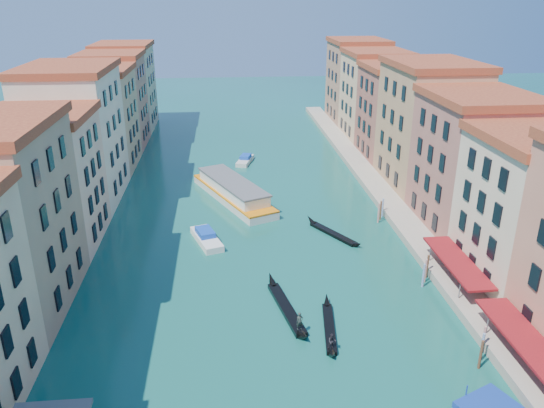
{
  "coord_description": "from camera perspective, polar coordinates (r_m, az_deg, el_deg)",
  "views": [
    {
      "loc": [
        -3.23,
        -11.18,
        30.88
      ],
      "look_at": [
        2.59,
        50.87,
        5.93
      ],
      "focal_mm": 35.0,
      "sensor_mm": 36.0,
      "label": 1
    }
  ],
  "objects": [
    {
      "name": "motorboat_far",
      "position": [
        103.7,
        -2.91,
        4.78
      ],
      "size": [
        3.94,
        7.1,
        1.4
      ],
      "rotation": [
        0.0,
        0.0,
        -0.28
      ],
      "color": "silver",
      "rests_on": "ground"
    },
    {
      "name": "restaurant_awnings",
      "position": [
        50.92,
        26.6,
        -14.05
      ],
      "size": [
        3.2,
        44.55,
        3.12
      ],
      "color": "maroon",
      "rests_on": "ground"
    },
    {
      "name": "gondola_right",
      "position": [
        53.47,
        6.2,
        -13.07
      ],
      "size": [
        2.2,
        10.68,
        2.13
      ],
      "rotation": [
        0.0,
        0.0,
        -0.13
      ],
      "color": "black",
      "rests_on": "ground"
    },
    {
      "name": "gondola_far",
      "position": [
        73.05,
        6.46,
        -3.05
      ],
      "size": [
        6.48,
        10.19,
        1.61
      ],
      "rotation": [
        0.0,
        0.0,
        0.53
      ],
      "color": "black",
      "rests_on": "ground"
    },
    {
      "name": "left_bank_palazzos",
      "position": [
        81.98,
        -21.37,
        5.34
      ],
      "size": [
        12.8,
        128.4,
        21.0
      ],
      "color": "#C5B887",
      "rests_on": "ground"
    },
    {
      "name": "motorboat_mid",
      "position": [
        70.99,
        -7.08,
        -3.6
      ],
      "size": [
        4.67,
        8.0,
        1.58
      ],
      "rotation": [
        0.0,
        0.0,
        0.32
      ],
      "color": "silver",
      "rests_on": "ground"
    },
    {
      "name": "right_bank_palazzos",
      "position": [
        85.76,
        17.75,
        6.51
      ],
      "size": [
        12.8,
        128.4,
        21.0
      ],
      "color": "#A44433",
      "rests_on": "ground"
    },
    {
      "name": "vaporetto_far",
      "position": [
        84.64,
        -4.23,
        1.4
      ],
      "size": [
        13.14,
        21.68,
        3.2
      ],
      "rotation": [
        0.0,
        0.0,
        0.41
      ],
      "color": "silver",
      "rests_on": "ground"
    },
    {
      "name": "gondola_fore",
      "position": [
        56.16,
        1.56,
        -11.02
      ],
      "size": [
        3.49,
        12.88,
        2.58
      ],
      "rotation": [
        0.0,
        0.0,
        0.2
      ],
      "color": "black",
      "rests_on": "ground"
    },
    {
      "name": "mooring_poles_right",
      "position": [
        54.52,
        20.35,
        -12.6
      ],
      "size": [
        1.44,
        54.24,
        3.2
      ],
      "color": "#54321C",
      "rests_on": "ground"
    },
    {
      "name": "quay",
      "position": [
        85.81,
        12.12,
        0.58
      ],
      "size": [
        4.0,
        140.0,
        1.0
      ],
      "primitive_type": "cube",
      "color": "#A39D84",
      "rests_on": "ground"
    }
  ]
}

